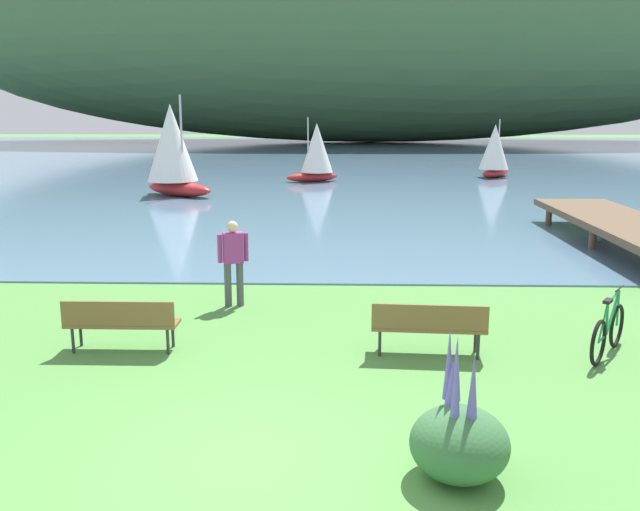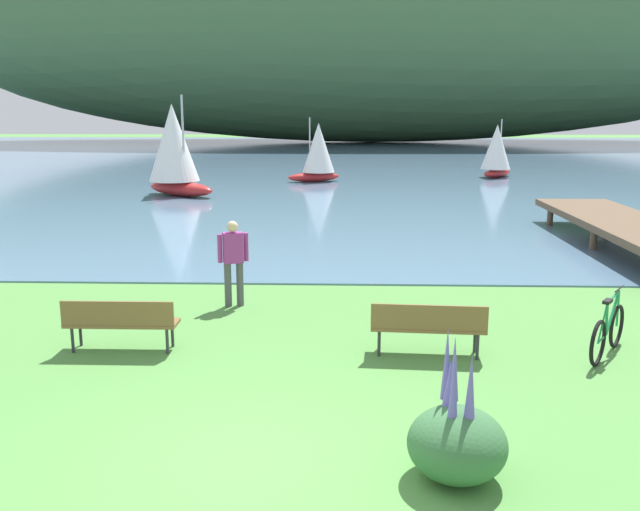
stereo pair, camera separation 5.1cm
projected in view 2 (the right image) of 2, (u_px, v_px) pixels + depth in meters
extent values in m
plane|color=#518E42|center=(242.00, 462.00, 7.52)|extent=(200.00, 200.00, 0.00)
cube|color=#5B7F9E|center=(328.00, 158.00, 54.18)|extent=(180.00, 80.00, 0.04)
ellipsoid|color=#42663D|center=(375.00, 29.00, 77.58)|extent=(102.52, 28.00, 25.52)
cube|color=brown|center=(428.00, 327.00, 10.75)|extent=(1.83, 0.60, 0.05)
cube|color=brown|center=(429.00, 318.00, 10.50)|extent=(1.80, 0.16, 0.40)
cylinder|color=#2D2D33|center=(379.00, 336.00, 11.03)|extent=(0.05, 0.05, 0.45)
cylinder|color=#2D2D33|center=(475.00, 339.00, 10.88)|extent=(0.05, 0.05, 0.45)
cylinder|color=#2D2D33|center=(379.00, 343.00, 10.71)|extent=(0.05, 0.05, 0.45)
cylinder|color=#2D2D33|center=(478.00, 346.00, 10.56)|extent=(0.05, 0.05, 0.45)
cube|color=brown|center=(122.00, 323.00, 10.95)|extent=(1.80, 0.48, 0.05)
cube|color=brown|center=(117.00, 314.00, 10.70)|extent=(1.80, 0.04, 0.40)
cylinder|color=#2D2D33|center=(80.00, 333.00, 11.19)|extent=(0.05, 0.05, 0.45)
cylinder|color=#2D2D33|center=(172.00, 333.00, 11.14)|extent=(0.05, 0.05, 0.45)
cylinder|color=#2D2D33|center=(72.00, 339.00, 10.86)|extent=(0.05, 0.05, 0.45)
cylinder|color=#2D2D33|center=(167.00, 340.00, 10.81)|extent=(0.05, 0.05, 0.45)
torus|color=black|center=(617.00, 326.00, 11.10)|extent=(0.47, 0.62, 0.72)
torus|color=black|center=(598.00, 343.00, 10.28)|extent=(0.47, 0.62, 0.72)
cylinder|color=#1E8C4C|center=(613.00, 313.00, 10.77)|extent=(0.39, 0.52, 0.61)
cylinder|color=#1E8C4C|center=(613.00, 297.00, 10.68)|extent=(0.42, 0.56, 0.09)
cylinder|color=#1E8C4C|center=(607.00, 319.00, 10.52)|extent=(0.11, 0.13, 0.54)
cylinder|color=#1E8C4C|center=(602.00, 339.00, 10.44)|extent=(0.27, 0.36, 0.05)
cylinder|color=#1E8C4C|center=(603.00, 323.00, 10.36)|extent=(0.24, 0.32, 0.56)
cylinder|color=#1E8C4C|center=(618.00, 309.00, 11.01)|extent=(0.08, 0.09, 0.60)
cube|color=black|center=(608.00, 301.00, 10.43)|extent=(0.22, 0.25, 0.05)
cylinder|color=black|center=(619.00, 289.00, 10.92)|extent=(0.30, 0.40, 0.02)
cylinder|color=#4C4C51|center=(228.00, 285.00, 13.38)|extent=(0.14, 0.14, 0.88)
cylinder|color=#4C4C51|center=(240.00, 284.00, 13.45)|extent=(0.14, 0.14, 0.88)
cube|color=#9E338C|center=(233.00, 248.00, 13.26)|extent=(0.43, 0.33, 0.60)
sphere|color=beige|center=(232.00, 227.00, 13.17)|extent=(0.22, 0.22, 0.22)
cylinder|color=#9E338C|center=(220.00, 249.00, 13.19)|extent=(0.09, 0.09, 0.56)
cylinder|color=#9E338C|center=(246.00, 247.00, 13.34)|extent=(0.09, 0.09, 0.56)
ellipsoid|color=#386B3D|center=(457.00, 444.00, 7.12)|extent=(1.05, 1.05, 0.78)
cylinder|color=#386B3D|center=(449.00, 411.00, 7.22)|extent=(0.02, 0.02, 0.12)
cone|color=#6B5BB7|center=(450.00, 383.00, 7.15)|extent=(0.15, 0.15, 0.51)
cylinder|color=#386B3D|center=(452.00, 423.00, 6.95)|extent=(0.02, 0.02, 0.12)
cone|color=#6B5BB7|center=(454.00, 380.00, 6.85)|extent=(0.10, 0.10, 0.83)
cylinder|color=#386B3D|center=(452.00, 405.00, 7.36)|extent=(0.02, 0.02, 0.12)
cone|color=#6B5BB7|center=(454.00, 369.00, 7.27)|extent=(0.12, 0.12, 0.73)
cylinder|color=#386B3D|center=(469.00, 424.00, 6.93)|extent=(0.02, 0.02, 0.12)
cone|color=#6B5BB7|center=(471.00, 386.00, 6.85)|extent=(0.11, 0.11, 0.70)
cylinder|color=#386B3D|center=(445.00, 404.00, 7.40)|extent=(0.02, 0.02, 0.12)
cone|color=#6B5BB7|center=(447.00, 363.00, 7.30)|extent=(0.11, 0.11, 0.81)
ellipsoid|color=#B22323|center=(181.00, 189.00, 30.25)|extent=(3.72, 2.93, 0.66)
cylinder|color=#B2B2B2|center=(183.00, 139.00, 29.63)|extent=(0.09, 0.09, 3.75)
cone|color=white|center=(173.00, 143.00, 30.02)|extent=(3.08, 3.08, 3.38)
ellipsoid|color=#B22323|center=(314.00, 177.00, 36.21)|extent=(2.96, 1.84, 0.50)
cylinder|color=#B2B2B2|center=(310.00, 145.00, 35.78)|extent=(0.07, 0.07, 2.87)
cone|color=white|center=(319.00, 148.00, 35.98)|extent=(2.23, 2.23, 2.59)
ellipsoid|color=#B22323|center=(497.00, 173.00, 38.56)|extent=(2.36, 2.63, 0.48)
cylinder|color=#B2B2B2|center=(501.00, 144.00, 38.38)|extent=(0.07, 0.07, 2.77)
cone|color=white|center=(497.00, 147.00, 38.06)|extent=(2.31, 2.31, 2.49)
cube|color=brown|center=(630.00, 226.00, 18.58)|extent=(2.40, 10.00, 0.20)
cylinder|color=brown|center=(594.00, 240.00, 18.70)|extent=(0.20, 0.20, 0.60)
cylinder|color=brown|center=(550.00, 217.00, 22.61)|extent=(0.20, 0.20, 0.60)
cylinder|color=brown|center=(608.00, 218.00, 22.55)|extent=(0.20, 0.20, 0.60)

